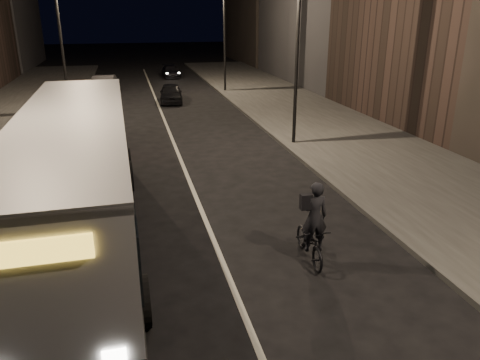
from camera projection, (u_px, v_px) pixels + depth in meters
ground at (239, 303)px, 10.47m from camera, size 180.00×180.00×0.00m
sidewalk_right at (332, 130)px, 25.11m from camera, size 7.00×70.00×0.16m
streetlight_right_mid at (292, 29)px, 20.77m from camera, size 1.20×0.44×8.12m
streetlight_right_far at (221, 21)px, 35.38m from camera, size 1.20×0.44×8.12m
streetlight_left_far at (64, 25)px, 27.54m from camera, size 1.20×0.44×8.12m
city_bus at (77, 172)px, 12.96m from camera, size 3.30×13.31×3.57m
cyclist_on_bicycle at (311, 235)px, 12.01m from camera, size 0.76×1.97×2.23m
car_near at (171, 93)px, 32.97m from camera, size 1.85×3.92×1.30m
car_mid at (105, 85)px, 36.03m from camera, size 2.09×4.75×1.52m
car_far at (171, 71)px, 45.27m from camera, size 1.68×3.92×1.13m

